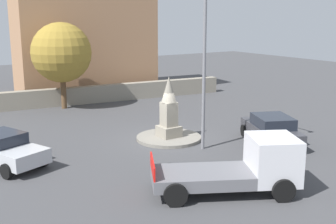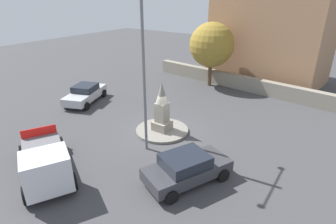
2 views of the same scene
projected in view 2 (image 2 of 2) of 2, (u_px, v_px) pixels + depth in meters
name	position (u px, v px, depth m)	size (l,w,h in m)	color
ground_plane	(162.00, 131.00, 17.85)	(80.00, 80.00, 0.00)	#424244
traffic_island	(162.00, 130.00, 17.82)	(3.41, 3.41, 0.17)	gray
monument	(162.00, 109.00, 17.20)	(1.04, 1.04, 3.19)	gray
streetlamp	(143.00, 59.00, 13.78)	(3.59, 0.28, 8.72)	slate
car_silver_far_side	(85.00, 93.00, 22.33)	(4.68, 3.22, 1.44)	#B7BABF
car_dark_grey_parked_right	(187.00, 168.00, 12.88)	(4.55, 3.35, 1.46)	#38383D
truck_white_parked_left	(45.00, 164.00, 12.78)	(4.15, 5.58, 2.08)	silver
stone_boundary_wall	(244.00, 83.00, 25.23)	(19.75, 0.70, 1.26)	gray
corner_building	(272.00, 25.00, 26.49)	(10.67, 6.31, 10.83)	#A87A56
tree_near_wall	(212.00, 45.00, 25.13)	(4.09, 4.09, 5.94)	brown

